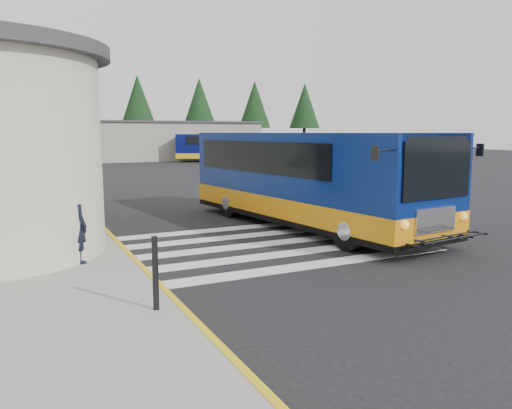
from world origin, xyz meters
name	(u,v)px	position (x,y,z in m)	size (l,w,h in m)	color
ground	(265,237)	(0.00, 0.00, 0.00)	(140.00, 140.00, 0.00)	black
curb_strip	(97,223)	(-4.05, 4.00, 0.08)	(0.12, 34.00, 0.16)	gold
crosswalk	(262,244)	(-0.50, -0.80, 0.01)	(8.00, 5.35, 0.01)	silver
depot_building	(138,141)	(6.00, 42.00, 2.11)	(26.40, 8.40, 4.20)	gray
tree_line	(124,101)	(6.29, 50.00, 6.77)	(58.40, 4.40, 10.00)	black
transit_bus	(307,182)	(2.00, 0.92, 1.43)	(4.42, 10.82, 2.98)	navy
pedestrian_a	(77,226)	(-5.22, -1.20, 0.98)	(0.60, 0.40, 1.66)	black
bollard	(155,273)	(-4.46, -4.86, 0.76)	(0.10, 0.10, 1.21)	black
far_bus_a	(224,146)	(13.11, 34.82, 1.58)	(9.51, 6.91, 2.43)	#060D4E
far_bus_b	(318,148)	(20.81, 29.13, 1.43)	(8.71, 3.25, 2.20)	#134924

